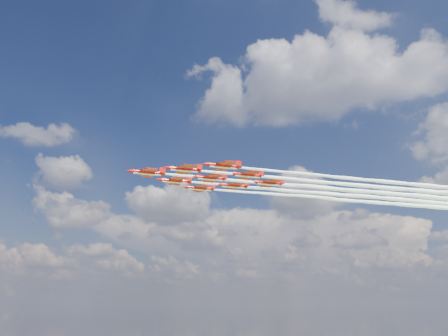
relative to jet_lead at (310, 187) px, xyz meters
The scene contains 9 objects.
jet_lead is the anchor object (origin of this frame).
jet_row2_port 12.20m from the jet_lead, ahead, with size 91.90×79.63×3.01m.
jet_row2_starb 12.20m from the jet_lead, 74.64° to the left, with size 91.90×79.63×3.01m.
jet_row3_port 24.39m from the jet_lead, ahead, with size 91.90×79.63×3.01m.
jet_row3_centre 20.26m from the jet_lead, 40.80° to the left, with size 91.90×79.63×3.01m.
jet_row3_starb 24.39m from the jet_lead, 74.64° to the left, with size 91.90×79.63×3.01m.
jet_row4_port 31.14m from the jet_lead, 28.20° to the left, with size 91.90×79.63×3.01m.
jet_row4_starb 31.14m from the jet_lead, 53.39° to the left, with size 91.90×79.63×3.01m.
jet_tail 40.52m from the jet_lead, 40.80° to the left, with size 91.90×79.63×3.01m.
Camera 1 is at (59.21, -120.43, 40.46)m, focal length 35.00 mm.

